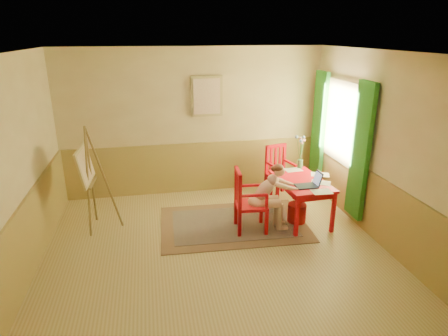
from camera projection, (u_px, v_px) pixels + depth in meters
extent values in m
cube|color=tan|center=(215.00, 248.00, 5.72)|extent=(5.00, 4.50, 0.02)
cube|color=white|center=(213.00, 51.00, 4.78)|extent=(5.00, 4.50, 0.02)
cube|color=tan|center=(194.00, 122.00, 7.34)|extent=(5.00, 0.02, 2.80)
cube|color=tan|center=(261.00, 242.00, 3.16)|extent=(5.00, 0.02, 2.80)
cube|color=tan|center=(16.00, 170.00, 4.79)|extent=(0.02, 4.50, 2.80)
cube|color=tan|center=(380.00, 148.00, 5.71)|extent=(0.02, 4.50, 2.80)
cube|color=olive|center=(195.00, 167.00, 7.61)|extent=(5.00, 0.04, 1.00)
cube|color=olive|center=(31.00, 234.00, 5.09)|extent=(0.04, 4.50, 1.00)
cube|color=olive|center=(370.00, 203.00, 6.01)|extent=(0.04, 4.50, 1.00)
cube|color=white|center=(343.00, 122.00, 6.67)|extent=(0.02, 1.00, 1.30)
cube|color=tan|center=(342.00, 122.00, 6.66)|extent=(0.03, 1.12, 1.42)
cube|color=#26882B|center=(360.00, 152.00, 6.04)|extent=(0.08, 0.45, 2.20)
cube|color=#26882B|center=(319.00, 129.00, 7.48)|extent=(0.08, 0.45, 2.20)
cube|color=tan|center=(207.00, 96.00, 7.17)|extent=(0.60, 0.04, 0.76)
cube|color=beige|center=(207.00, 96.00, 7.15)|extent=(0.50, 0.02, 0.66)
cube|color=#8C7251|center=(234.00, 224.00, 6.41)|extent=(2.47, 1.71, 0.01)
cube|color=#181731|center=(234.00, 223.00, 6.41)|extent=(2.05, 1.29, 0.01)
cube|color=red|center=(301.00, 181.00, 6.36)|extent=(0.79, 1.24, 0.04)
cube|color=red|center=(301.00, 185.00, 6.38)|extent=(0.69, 1.14, 0.10)
cube|color=red|center=(297.00, 217.00, 5.90)|extent=(0.06, 0.06, 0.68)
cube|color=red|center=(333.00, 213.00, 6.05)|extent=(0.06, 0.06, 0.68)
cube|color=red|center=(271.00, 190.00, 6.91)|extent=(0.06, 0.06, 0.68)
cube|color=red|center=(302.00, 187.00, 7.06)|extent=(0.06, 0.06, 0.68)
cube|color=red|center=(251.00, 205.00, 6.08)|extent=(0.51, 0.49, 0.05)
cube|color=red|center=(240.00, 225.00, 5.94)|extent=(0.06, 0.06, 0.42)
cube|color=red|center=(266.00, 223.00, 5.99)|extent=(0.06, 0.06, 0.42)
cube|color=red|center=(236.00, 213.00, 6.32)|extent=(0.06, 0.06, 0.42)
cube|color=red|center=(261.00, 212.00, 6.37)|extent=(0.06, 0.06, 0.42)
cube|color=red|center=(240.00, 193.00, 5.76)|extent=(0.06, 0.06, 0.57)
cube|color=red|center=(236.00, 183.00, 6.14)|extent=(0.06, 0.06, 0.57)
cube|color=red|center=(238.00, 172.00, 5.86)|extent=(0.09, 0.46, 0.06)
cube|color=red|center=(239.00, 191.00, 5.86)|extent=(0.03, 0.05, 0.47)
cube|color=red|center=(238.00, 189.00, 5.95)|extent=(0.03, 0.05, 0.47)
cube|color=red|center=(237.00, 186.00, 6.05)|extent=(0.03, 0.05, 0.47)
cube|color=red|center=(254.00, 196.00, 5.80)|extent=(0.43, 0.08, 0.04)
cube|color=red|center=(267.00, 202.00, 5.86)|extent=(0.04, 0.04, 0.23)
cube|color=red|center=(249.00, 186.00, 6.18)|extent=(0.43, 0.08, 0.04)
cube|color=red|center=(261.00, 191.00, 6.24)|extent=(0.04, 0.04, 0.23)
cube|color=red|center=(281.00, 176.00, 7.33)|extent=(0.54, 0.56, 0.05)
cube|color=red|center=(266.00, 185.00, 7.51)|extent=(0.06, 0.06, 0.41)
cube|color=red|center=(277.00, 193.00, 7.16)|extent=(0.06, 0.06, 0.41)
cube|color=red|center=(283.00, 182.00, 7.67)|extent=(0.06, 0.06, 0.41)
cube|color=red|center=(295.00, 189.00, 7.31)|extent=(0.06, 0.06, 0.41)
cube|color=red|center=(267.00, 160.00, 7.33)|extent=(0.06, 0.06, 0.55)
cube|color=red|center=(284.00, 157.00, 7.49)|extent=(0.06, 0.06, 0.55)
cube|color=red|center=(276.00, 146.00, 7.33)|extent=(0.44, 0.16, 0.06)
cube|color=red|center=(271.00, 160.00, 7.37)|extent=(0.05, 0.04, 0.45)
cube|color=red|center=(275.00, 159.00, 7.42)|extent=(0.05, 0.04, 0.45)
cube|color=red|center=(280.00, 158.00, 7.46)|extent=(0.05, 0.04, 0.45)
cube|color=red|center=(272.00, 165.00, 7.17)|extent=(0.14, 0.41, 0.04)
cube|color=red|center=(278.00, 174.00, 7.04)|extent=(0.05, 0.05, 0.22)
cube|color=red|center=(290.00, 163.00, 7.33)|extent=(0.14, 0.41, 0.04)
cube|color=red|center=(296.00, 171.00, 7.20)|extent=(0.05, 0.05, 0.22)
ellipsoid|color=beige|center=(256.00, 202.00, 6.08)|extent=(0.27, 0.33, 0.20)
cylinder|color=beige|center=(268.00, 204.00, 6.02)|extent=(0.40, 0.17, 0.14)
cylinder|color=beige|center=(266.00, 200.00, 6.17)|extent=(0.40, 0.17, 0.14)
cylinder|color=beige|center=(279.00, 216.00, 6.12)|extent=(0.11, 0.11, 0.45)
cylinder|color=beige|center=(277.00, 212.00, 6.27)|extent=(0.11, 0.11, 0.45)
cube|color=beige|center=(282.00, 228.00, 6.20)|extent=(0.19, 0.09, 0.06)
cube|color=beige|center=(279.00, 224.00, 6.35)|extent=(0.19, 0.09, 0.06)
ellipsoid|color=beige|center=(264.00, 190.00, 6.02)|extent=(0.45, 0.29, 0.46)
ellipsoid|color=beige|center=(273.00, 180.00, 5.98)|extent=(0.20, 0.28, 0.16)
sphere|color=beige|center=(279.00, 171.00, 5.94)|extent=(0.19, 0.19, 0.18)
ellipsoid|color=brown|center=(278.00, 168.00, 5.93)|extent=(0.18, 0.19, 0.13)
sphere|color=brown|center=(274.00, 169.00, 5.92)|extent=(0.10, 0.10, 0.09)
cylinder|color=beige|center=(280.00, 185.00, 5.89)|extent=(0.20, 0.11, 0.13)
cylinder|color=beige|center=(292.00, 189.00, 5.95)|extent=(0.27, 0.11, 0.15)
sphere|color=beige|center=(286.00, 187.00, 5.90)|extent=(0.08, 0.08, 0.08)
sphere|color=beige|center=(299.00, 190.00, 6.00)|extent=(0.07, 0.07, 0.06)
cylinder|color=beige|center=(276.00, 179.00, 6.13)|extent=(0.20, 0.08, 0.13)
cylinder|color=beige|center=(288.00, 184.00, 6.16)|extent=(0.27, 0.14, 0.15)
sphere|color=beige|center=(281.00, 181.00, 6.16)|extent=(0.08, 0.08, 0.08)
sphere|color=beige|center=(295.00, 186.00, 6.16)|extent=(0.07, 0.07, 0.06)
cube|color=#1E2338|center=(306.00, 186.00, 6.07)|extent=(0.33, 0.24, 0.02)
cube|color=#2D3342|center=(306.00, 186.00, 6.07)|extent=(0.29, 0.19, 0.00)
cube|color=#1E2338|center=(318.00, 178.00, 6.07)|extent=(0.07, 0.24, 0.22)
cube|color=#99BFF2|center=(317.00, 178.00, 6.07)|extent=(0.05, 0.20, 0.18)
cube|color=white|center=(322.00, 192.00, 5.87)|extent=(0.31, 0.23, 0.00)
cube|color=white|center=(320.00, 175.00, 6.58)|extent=(0.36, 0.32, 0.00)
cube|color=white|center=(293.00, 170.00, 6.81)|extent=(0.32, 0.25, 0.00)
cube|color=white|center=(321.00, 183.00, 6.22)|extent=(0.37, 0.34, 0.00)
cylinder|color=#3F724C|center=(300.00, 164.00, 6.89)|extent=(0.10, 0.10, 0.16)
cylinder|color=#3F7233|center=(298.00, 149.00, 6.85)|extent=(0.06, 0.13, 0.41)
sphere|color=#728CD8|center=(297.00, 137.00, 6.83)|extent=(0.06, 0.06, 0.06)
cylinder|color=#3F7233|center=(301.00, 150.00, 6.76)|extent=(0.06, 0.09, 0.44)
sphere|color=pink|center=(301.00, 139.00, 6.64)|extent=(0.04, 0.04, 0.04)
cylinder|color=#3F7233|center=(301.00, 152.00, 6.83)|extent=(0.03, 0.04, 0.32)
sphere|color=pink|center=(302.00, 143.00, 6.80)|extent=(0.05, 0.05, 0.05)
cylinder|color=#3F7233|center=(301.00, 151.00, 6.74)|extent=(0.07, 0.12, 0.40)
sphere|color=#728CD8|center=(301.00, 141.00, 6.62)|extent=(0.06, 0.06, 0.06)
cylinder|color=#3F7233|center=(302.00, 150.00, 6.85)|extent=(0.09, 0.09, 0.36)
sphere|color=pink|center=(304.00, 140.00, 6.83)|extent=(0.05, 0.05, 0.05)
cylinder|color=#3F7233|center=(302.00, 151.00, 6.83)|extent=(0.06, 0.05, 0.37)
sphere|color=pink|center=(303.00, 140.00, 6.79)|extent=(0.05, 0.05, 0.05)
cylinder|color=#3F7233|center=(302.00, 149.00, 6.85)|extent=(0.08, 0.10, 0.41)
sphere|color=#728CD8|center=(304.00, 137.00, 6.83)|extent=(0.05, 0.05, 0.05)
cylinder|color=maroon|center=(297.00, 213.00, 6.43)|extent=(0.38, 0.38, 0.33)
cylinder|color=olive|center=(88.00, 182.00, 5.89)|extent=(0.10, 0.31, 1.71)
cylinder|color=olive|center=(91.00, 176.00, 6.15)|extent=(0.07, 0.32, 1.71)
cylinder|color=olive|center=(105.00, 178.00, 6.05)|extent=(0.45, 0.06, 1.71)
cylinder|color=olive|center=(88.00, 183.00, 6.04)|extent=(0.05, 0.48, 0.03)
cube|color=olive|center=(92.00, 183.00, 6.05)|extent=(0.08, 0.52, 0.03)
cube|color=tan|center=(85.00, 165.00, 5.94)|extent=(0.17, 0.76, 0.57)
cube|color=beige|center=(86.00, 165.00, 5.94)|extent=(0.13, 0.69, 0.49)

